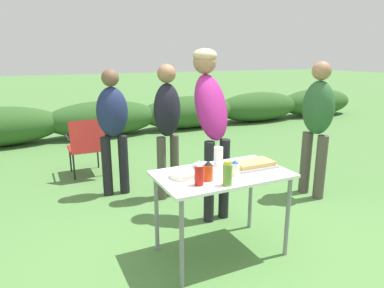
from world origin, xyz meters
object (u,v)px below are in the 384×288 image
(relish_jar, at_px, (227,173))
(standing_person_with_beanie, at_px, (167,119))
(plate_stack, at_px, (183,175))
(standing_person_in_red_jacket, at_px, (317,118))
(food_tray, at_px, (253,164))
(ketchup_bottle, at_px, (199,173))
(mixing_bowl, at_px, (203,166))
(standing_person_in_olive_jacket, at_px, (211,112))
(paper_cup_stack, at_px, (218,156))
(mayo_bottle, at_px, (235,168))
(camp_chair_green_behind_table, at_px, (86,144))
(hot_sauce_bottle, at_px, (208,171))
(standing_person_in_navy_coat, at_px, (113,122))
(folding_table, at_px, (222,182))

(relish_jar, relative_size, standing_person_with_beanie, 0.12)
(plate_stack, xyz_separation_m, standing_person_in_red_jacket, (1.99, 0.58, 0.20))
(food_tray, relative_size, ketchup_bottle, 1.97)
(mixing_bowl, xyz_separation_m, standing_person_in_olive_jacket, (0.39, 0.58, 0.35))
(food_tray, relative_size, plate_stack, 1.81)
(paper_cup_stack, xyz_separation_m, ketchup_bottle, (-0.36, -0.35, 0.01))
(mixing_bowl, bearing_deg, standing_person_with_beanie, 82.37)
(mixing_bowl, distance_m, mayo_bottle, 0.29)
(standing_person_in_red_jacket, distance_m, camp_chair_green_behind_table, 3.08)
(hot_sauce_bottle, xyz_separation_m, standing_person_in_olive_jacket, (0.46, 0.81, 0.31))
(standing_person_in_navy_coat, xyz_separation_m, standing_person_in_red_jacket, (2.16, -1.08, 0.05))
(food_tray, relative_size, mayo_bottle, 2.95)
(mayo_bottle, distance_m, ketchup_bottle, 0.36)
(mayo_bottle, xyz_separation_m, ketchup_bottle, (-0.36, -0.06, 0.03))
(relish_jar, distance_m, standing_person_in_navy_coat, 2.00)
(mayo_bottle, height_order, camp_chair_green_behind_table, mayo_bottle)
(standing_person_in_red_jacket, bearing_deg, ketchup_bottle, -75.32)
(folding_table, relative_size, standing_person_with_beanie, 0.69)
(food_tray, height_order, plate_stack, food_tray)
(plate_stack, bearing_deg, standing_person_with_beanie, 73.62)
(standing_person_in_olive_jacket, bearing_deg, hot_sauce_bottle, -123.09)
(paper_cup_stack, height_order, standing_person_in_olive_jacket, standing_person_in_olive_jacket)
(food_tray, distance_m, standing_person_in_red_jacket, 1.49)
(mayo_bottle, bearing_deg, plate_stack, 160.05)
(mixing_bowl, relative_size, standing_person_with_beanie, 0.12)
(mixing_bowl, distance_m, standing_person_in_olive_jacket, 0.79)
(paper_cup_stack, bearing_deg, relish_jar, -111.62)
(standing_person_in_olive_jacket, bearing_deg, relish_jar, -115.01)
(plate_stack, distance_m, relish_jar, 0.39)
(plate_stack, relative_size, camp_chair_green_behind_table, 0.26)
(plate_stack, xyz_separation_m, camp_chair_green_behind_table, (-0.39, 2.48, -0.29))
(paper_cup_stack, height_order, camp_chair_green_behind_table, paper_cup_stack)
(mayo_bottle, distance_m, relish_jar, 0.23)
(paper_cup_stack, relative_size, standing_person_with_beanie, 0.10)
(mayo_bottle, height_order, standing_person_with_beanie, standing_person_with_beanie)
(standing_person_in_navy_coat, distance_m, standing_person_in_red_jacket, 2.42)
(plate_stack, distance_m, camp_chair_green_behind_table, 2.53)
(food_tray, bearing_deg, plate_stack, 176.65)
(paper_cup_stack, bearing_deg, folding_table, -109.89)
(standing_person_in_navy_coat, bearing_deg, relish_jar, -73.04)
(ketchup_bottle, relative_size, camp_chair_green_behind_table, 0.24)
(food_tray, relative_size, paper_cup_stack, 2.31)
(relish_jar, bearing_deg, standing_person_in_navy_coat, 101.61)
(standing_person_in_olive_jacket, bearing_deg, ketchup_bottle, -126.74)
(hot_sauce_bottle, distance_m, standing_person_in_red_jacket, 1.99)
(hot_sauce_bottle, height_order, relish_jar, relish_jar)
(food_tray, distance_m, standing_person_in_olive_jacket, 0.79)
(folding_table, height_order, food_tray, food_tray)
(relish_jar, bearing_deg, ketchup_bottle, 153.61)
(standing_person_with_beanie, distance_m, standing_person_in_red_jacket, 1.76)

